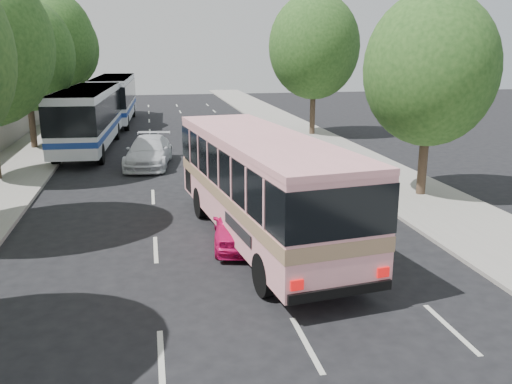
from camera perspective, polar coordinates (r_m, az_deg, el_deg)
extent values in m
plane|color=black|center=(12.93, -1.58, -11.72)|extent=(120.00, 120.00, 0.00)
cube|color=#9E998E|center=(32.59, -22.72, 3.65)|extent=(4.00, 90.00, 0.15)
cube|color=#9E998E|center=(33.57, 7.07, 4.97)|extent=(4.00, 90.00, 0.12)
cylinder|color=#38281E|center=(34.31, -22.53, 7.02)|extent=(0.36, 0.36, 3.50)
ellipsoid|color=#204619|center=(34.07, -23.16, 13.14)|extent=(5.52, 5.52, 6.35)
sphere|color=#204619|center=(33.70, -22.77, 15.06)|extent=(3.59, 3.59, 3.59)
cylinder|color=#38281E|center=(42.10, -20.40, 8.82)|extent=(0.36, 0.36, 3.99)
ellipsoid|color=#204619|center=(41.93, -20.93, 14.52)|extent=(6.30, 6.30, 7.24)
sphere|color=#204619|center=(41.60, -20.60, 16.30)|extent=(4.09, 4.09, 4.09)
cylinder|color=#38281E|center=(50.02, -19.23, 9.59)|extent=(0.36, 0.36, 3.72)
ellipsoid|color=#204619|center=(49.87, -19.62, 14.07)|extent=(5.88, 5.88, 6.76)
sphere|color=#204619|center=(49.53, -19.32, 15.46)|extent=(3.82, 3.82, 3.82)
cylinder|color=#38281E|center=(22.50, 17.19, 3.54)|extent=(0.36, 0.36, 3.23)
ellipsoid|color=#204619|center=(22.12, 17.88, 12.20)|extent=(5.10, 5.10, 5.87)
sphere|color=#204619|center=(22.04, 19.42, 14.73)|extent=(3.32, 3.31, 3.31)
cylinder|color=#38281E|center=(37.24, 5.98, 8.83)|extent=(0.36, 0.36, 3.80)
ellipsoid|color=#204619|center=(37.04, 6.15, 15.00)|extent=(6.00, 6.00, 6.90)
sphere|color=#204619|center=(36.90, 6.97, 16.84)|extent=(3.90, 3.90, 3.90)
cube|color=#FFA4AC|center=(16.20, 0.54, 1.11)|extent=(3.96, 10.63, 2.78)
cube|color=#9E7A59|center=(16.28, 0.54, 0.01)|extent=(4.01, 10.65, 0.36)
cube|color=black|center=(16.08, 0.54, 2.87)|extent=(4.02, 10.66, 1.14)
cube|color=#FFA4AC|center=(15.94, 0.55, 5.68)|extent=(3.99, 10.65, 0.17)
cylinder|color=black|center=(19.14, -5.82, -1.10)|extent=(0.45, 1.11, 1.08)
cylinder|color=black|center=(19.76, 0.66, -0.51)|extent=(0.45, 1.11, 1.08)
cylinder|color=black|center=(13.12, 0.93, -8.70)|extent=(0.45, 1.11, 1.08)
cylinder|color=black|center=(14.01, 9.86, -7.35)|extent=(0.45, 1.11, 1.08)
imported|color=#EE1469|center=(16.64, -1.64, -2.91)|extent=(2.14, 4.30, 1.41)
imported|color=silver|center=(27.92, -11.23, 4.19)|extent=(2.72, 5.29, 1.47)
cube|color=white|center=(32.95, -17.24, 7.72)|extent=(3.13, 11.95, 3.01)
cube|color=black|center=(32.91, -17.29, 8.36)|extent=(3.18, 11.98, 1.48)
cube|color=navy|center=(33.05, -17.13, 6.41)|extent=(3.17, 11.97, 0.30)
cube|color=white|center=(32.82, -17.43, 10.20)|extent=(3.15, 11.97, 0.14)
cylinder|color=black|center=(36.99, -17.90, 6.04)|extent=(0.37, 1.10, 1.08)
cylinder|color=black|center=(36.68, -14.47, 6.21)|extent=(0.37, 1.10, 1.08)
cylinder|color=black|center=(29.35, -20.34, 3.67)|extent=(0.37, 1.10, 1.08)
cylinder|color=black|center=(28.96, -16.06, 3.88)|extent=(0.37, 1.10, 1.08)
cube|color=silver|center=(44.71, -14.68, 9.68)|extent=(2.98, 12.15, 3.07)
cube|color=black|center=(44.68, -14.71, 10.16)|extent=(3.03, 12.18, 1.51)
cube|color=navy|center=(44.78, -14.62, 8.69)|extent=(3.02, 12.17, 0.30)
cube|color=silver|center=(44.61, -14.81, 11.55)|extent=(3.00, 12.17, 0.14)
cylinder|color=black|center=(48.75, -15.50, 8.21)|extent=(0.36, 1.12, 1.11)
cylinder|color=black|center=(48.56, -12.82, 8.35)|extent=(0.36, 1.12, 1.11)
cylinder|color=black|center=(40.82, -16.65, 6.92)|extent=(0.36, 1.12, 1.11)
cylinder|color=black|center=(40.59, -13.46, 7.09)|extent=(0.36, 1.12, 1.11)
cube|color=silver|center=(16.41, -1.66, -0.27)|extent=(0.57, 0.24, 0.18)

